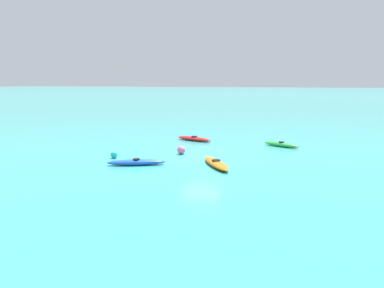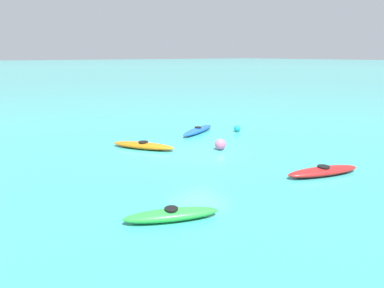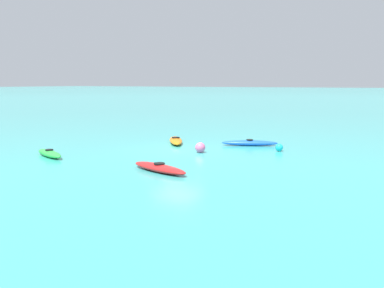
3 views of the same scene
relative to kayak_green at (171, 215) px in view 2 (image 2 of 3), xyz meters
name	(u,v)px [view 2 (image 2 of 3)]	position (x,y,z in m)	size (l,w,h in m)	color
ground_plane	(199,154)	(4.78, -4.59, -0.16)	(600.00, 600.00, 0.00)	#38ADA8
kayak_green	(171,215)	(0.00, 0.00, 0.00)	(1.63, 2.75, 0.37)	green
kayak_red	(323,171)	(-0.34, -6.81, 0.00)	(1.62, 3.25, 0.37)	red
kayak_blue	(198,130)	(8.43, -7.30, 0.00)	(1.91, 3.23, 0.37)	blue
kayak_orange	(143,146)	(7.21, -2.97, 0.00)	(3.16, 2.49, 0.37)	orange
buoy_cyan	(237,128)	(7.29, -9.45, 0.04)	(0.41, 0.41, 0.41)	#19B7C6
buoy_pink	(220,144)	(4.82, -5.96, 0.11)	(0.54, 0.54, 0.54)	pink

